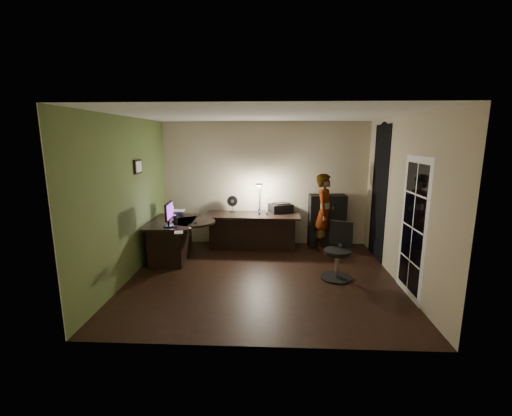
{
  "coord_description": "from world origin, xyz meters",
  "views": [
    {
      "loc": [
        0.16,
        -5.51,
        2.34
      ],
      "look_at": [
        -0.15,
        1.05,
        1.0
      ],
      "focal_mm": 24.0,
      "sensor_mm": 36.0,
      "label": 1
    }
  ],
  "objects_px": {
    "cabinet": "(327,221)",
    "monitor": "(168,218)",
    "office_chair": "(338,252)",
    "desk_right": "(252,232)",
    "desk_left": "(173,240)",
    "person": "(324,212)"
  },
  "relations": [
    {
      "from": "desk_right",
      "to": "office_chair",
      "type": "distance_m",
      "value": 2.18
    },
    {
      "from": "person",
      "to": "desk_left",
      "type": "bearing_deg",
      "value": 125.1
    },
    {
      "from": "desk_right",
      "to": "desk_left",
      "type": "bearing_deg",
      "value": -152.61
    },
    {
      "from": "cabinet",
      "to": "office_chair",
      "type": "xyz_separation_m",
      "value": [
        -0.09,
        -1.77,
        -0.1
      ]
    },
    {
      "from": "monitor",
      "to": "person",
      "type": "distance_m",
      "value": 3.22
    },
    {
      "from": "desk_left",
      "to": "person",
      "type": "bearing_deg",
      "value": 11.42
    },
    {
      "from": "desk_right",
      "to": "office_chair",
      "type": "height_order",
      "value": "office_chair"
    },
    {
      "from": "monitor",
      "to": "office_chair",
      "type": "bearing_deg",
      "value": -10.09
    },
    {
      "from": "person",
      "to": "monitor",
      "type": "bearing_deg",
      "value": 133.67
    },
    {
      "from": "monitor",
      "to": "office_chair",
      "type": "height_order",
      "value": "monitor"
    },
    {
      "from": "desk_left",
      "to": "office_chair",
      "type": "xyz_separation_m",
      "value": [
        3.03,
        -0.82,
        0.09
      ]
    },
    {
      "from": "desk_right",
      "to": "office_chair",
      "type": "bearing_deg",
      "value": -44.31
    },
    {
      "from": "desk_left",
      "to": "desk_right",
      "type": "relative_size",
      "value": 0.67
    },
    {
      "from": "desk_right",
      "to": "monitor",
      "type": "height_order",
      "value": "monitor"
    },
    {
      "from": "desk_left",
      "to": "desk_right",
      "type": "height_order",
      "value": "desk_left"
    },
    {
      "from": "monitor",
      "to": "desk_left",
      "type": "bearing_deg",
      "value": 95.02
    },
    {
      "from": "cabinet",
      "to": "person",
      "type": "bearing_deg",
      "value": -118.1
    },
    {
      "from": "desk_right",
      "to": "monitor",
      "type": "bearing_deg",
      "value": -138.47
    },
    {
      "from": "cabinet",
      "to": "monitor",
      "type": "relative_size",
      "value": 2.43
    },
    {
      "from": "cabinet",
      "to": "office_chair",
      "type": "height_order",
      "value": "cabinet"
    },
    {
      "from": "desk_left",
      "to": "office_chair",
      "type": "relative_size",
      "value": 1.41
    },
    {
      "from": "monitor",
      "to": "office_chair",
      "type": "distance_m",
      "value": 3.02
    }
  ]
}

